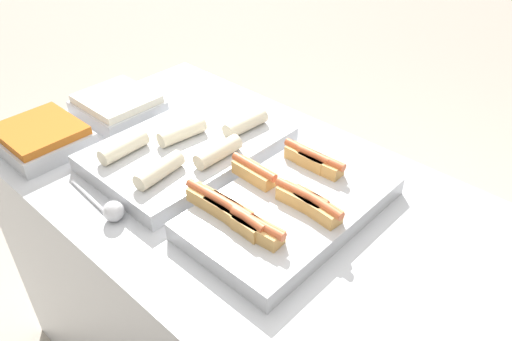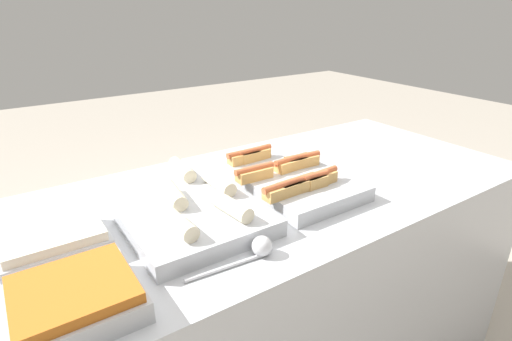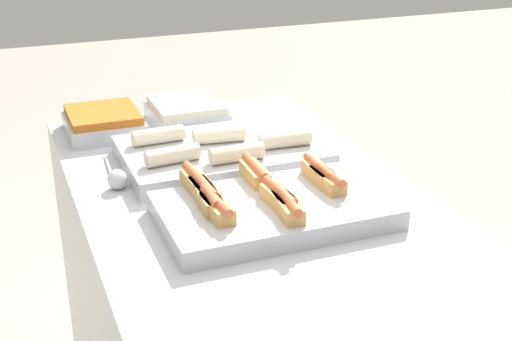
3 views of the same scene
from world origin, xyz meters
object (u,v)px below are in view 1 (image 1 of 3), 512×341
object	(u,v)px
tray_side_front	(42,137)
tray_side_back	(119,105)
tray_hotdogs	(287,204)
serving_spoon_near	(111,210)
tray_wraps	(188,148)

from	to	relation	value
tray_side_front	tray_side_back	bearing A→B (deg)	90.00
tray_hotdogs	serving_spoon_near	bearing A→B (deg)	-136.22
tray_wraps	serving_spoon_near	xyz separation A→B (m)	(0.06, -0.31, -0.01)
tray_side_back	tray_side_front	bearing A→B (deg)	-90.00
tray_hotdogs	tray_side_back	xyz separation A→B (m)	(-0.74, 0.01, 0.00)
tray_wraps	tray_side_back	size ratio (longest dim) A/B	2.22
tray_wraps	serving_spoon_near	world-z (taller)	tray_wraps
tray_side_back	serving_spoon_near	xyz separation A→B (m)	(0.42, -0.32, -0.01)
tray_hotdogs	tray_side_front	distance (m)	0.79
tray_wraps	tray_side_back	bearing A→B (deg)	178.81
tray_wraps	serving_spoon_near	distance (m)	0.32
tray_side_front	serving_spoon_near	distance (m)	0.43
tray_side_front	tray_wraps	bearing A→B (deg)	36.46
tray_hotdogs	tray_side_front	size ratio (longest dim) A/B	2.16
tray_side_back	serving_spoon_near	size ratio (longest dim) A/B	1.05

